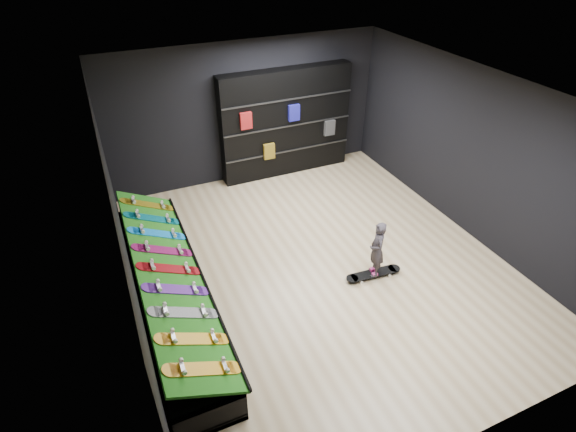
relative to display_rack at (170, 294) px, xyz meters
name	(u,v)px	position (x,y,z in m)	size (l,w,h in m)	color
floor	(319,263)	(2.55, 0.00, -0.25)	(6.00, 7.00, 0.01)	#CBB489
ceiling	(327,94)	(2.55, 0.00, 2.75)	(6.00, 7.00, 0.01)	white
wall_back	(247,112)	(2.55, 3.50, 1.25)	(6.00, 0.02, 3.00)	black
wall_front	(491,359)	(2.55, -3.50, 1.25)	(6.00, 0.02, 3.00)	black
wall_left	(122,235)	(-0.45, 0.00, 1.25)	(0.02, 7.00, 3.00)	black
wall_right	(473,154)	(5.55, 0.00, 1.25)	(0.02, 7.00, 3.00)	black
display_rack	(170,294)	(0.00, 0.00, 0.00)	(0.90, 4.50, 0.50)	black
turf_ramp	(169,270)	(0.05, 0.00, 0.46)	(1.00, 4.50, 0.04)	#165A0E
back_shelving	(286,123)	(3.37, 3.32, 0.94)	(2.98, 0.35, 2.38)	black
floor_skateboard	(373,275)	(3.21, -0.69, -0.20)	(0.98, 0.22, 0.09)	black
child	(376,259)	(3.21, -0.69, 0.14)	(0.23, 0.16, 0.60)	black
display_board_0	(203,369)	(0.06, -1.90, 0.49)	(0.98, 0.22, 0.09)	orange
display_board_1	(193,339)	(0.06, -1.42, 0.49)	(0.98, 0.22, 0.09)	yellow
display_board_2	(184,313)	(0.06, -0.95, 0.49)	(0.98, 0.22, 0.09)	black
display_board_3	(176,289)	(0.06, -0.48, 0.49)	(0.98, 0.22, 0.09)	purple
display_board_4	(169,269)	(0.06, 0.00, 0.49)	(0.98, 0.22, 0.09)	red
display_board_5	(163,250)	(0.06, 0.48, 0.49)	(0.98, 0.22, 0.09)	#E5198C
display_board_6	(157,233)	(0.06, 0.95, 0.49)	(0.98, 0.22, 0.09)	blue
display_board_7	(152,218)	(0.06, 1.42, 0.49)	(0.98, 0.22, 0.09)	#0C8C99
display_board_8	(148,204)	(0.06, 1.90, 0.49)	(0.98, 0.22, 0.09)	yellow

